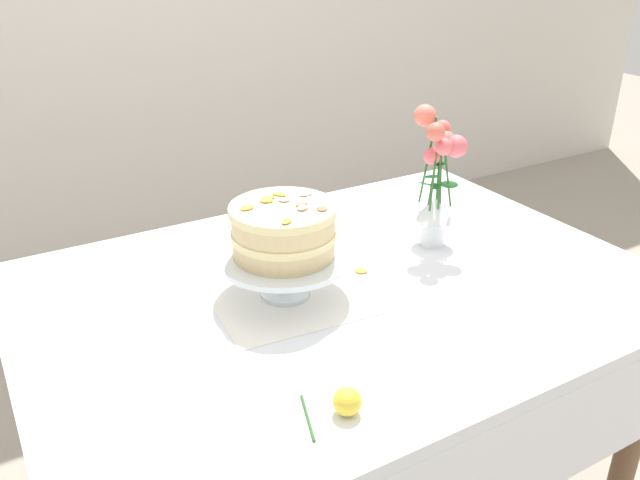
% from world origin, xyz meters
% --- Properties ---
extents(dining_table, '(1.40, 1.00, 0.74)m').
position_xyz_m(dining_table, '(0.00, -0.02, 0.65)').
color(dining_table, white).
rests_on(dining_table, ground).
extents(linen_napkin, '(0.35, 0.35, 0.00)m').
position_xyz_m(linen_napkin, '(-0.13, 0.02, 0.74)').
color(linen_napkin, white).
rests_on(linen_napkin, dining_table).
extents(cake_stand, '(0.29, 0.29, 0.10)m').
position_xyz_m(cake_stand, '(-0.13, 0.02, 0.82)').
color(cake_stand, silver).
rests_on(cake_stand, linen_napkin).
extents(layer_cake, '(0.22, 0.22, 0.12)m').
position_xyz_m(layer_cake, '(-0.13, 0.02, 0.90)').
color(layer_cake, beige).
rests_on(layer_cake, cake_stand).
extents(flower_vase, '(0.11, 0.12, 0.35)m').
position_xyz_m(flower_vase, '(0.31, 0.06, 0.91)').
color(flower_vase, silver).
rests_on(flower_vase, dining_table).
extents(fallen_rose, '(0.11, 0.11, 0.05)m').
position_xyz_m(fallen_rose, '(-0.22, -0.37, 0.76)').
color(fallen_rose, '#2D6028').
rests_on(fallen_rose, dining_table).
extents(loose_petal_0, '(0.04, 0.04, 0.01)m').
position_xyz_m(loose_petal_0, '(0.07, 0.03, 0.74)').
color(loose_petal_0, orange).
rests_on(loose_petal_0, dining_table).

